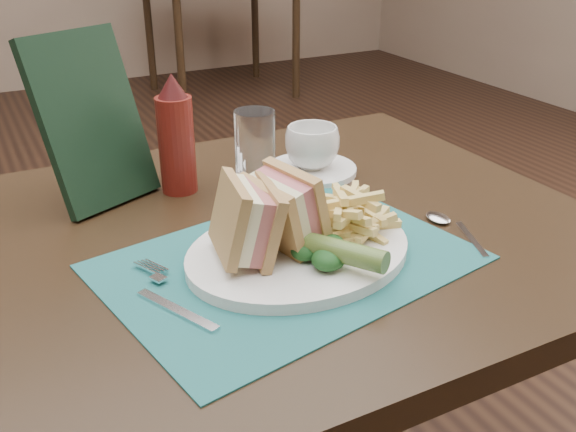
# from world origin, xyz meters

# --- Properties ---
(floor) EXTENTS (7.00, 7.00, 0.00)m
(floor) POSITION_xyz_m (0.00, 0.00, 0.00)
(floor) COLOR black
(floor) RESTS_ON ground
(wall_back) EXTENTS (6.00, 0.00, 6.00)m
(wall_back) POSITION_xyz_m (0.00, 3.50, 0.00)
(wall_back) COLOR gray
(wall_back) RESTS_ON ground
(table_main) EXTENTS (0.90, 0.75, 0.75)m
(table_main) POSITION_xyz_m (0.00, -0.50, 0.38)
(table_main) COLOR black
(table_main) RESTS_ON ground
(table_bg_right) EXTENTS (0.90, 0.75, 0.75)m
(table_bg_right) POSITION_xyz_m (1.23, 2.79, 0.38)
(table_bg_right) COLOR black
(table_bg_right) RESTS_ON ground
(placemat) EXTENTS (0.49, 0.39, 0.00)m
(placemat) POSITION_xyz_m (-0.03, -0.61, 0.75)
(placemat) COLOR #1C5A5A
(placemat) RESTS_ON table_main
(plate) EXTENTS (0.33, 0.28, 0.01)m
(plate) POSITION_xyz_m (-0.01, -0.60, 0.76)
(plate) COLOR white
(plate) RESTS_ON placemat
(sandwich_half_a) EXTENTS (0.09, 0.11, 0.10)m
(sandwich_half_a) POSITION_xyz_m (-0.10, -0.59, 0.82)
(sandwich_half_a) COLOR tan
(sandwich_half_a) RESTS_ON plate
(sandwich_half_b) EXTENTS (0.09, 0.11, 0.10)m
(sandwich_half_b) POSITION_xyz_m (-0.05, -0.59, 0.82)
(sandwich_half_b) COLOR tan
(sandwich_half_b) RESTS_ON plate
(kale_garnish) EXTENTS (0.11, 0.08, 0.03)m
(kale_garnish) POSITION_xyz_m (-0.01, -0.65, 0.78)
(kale_garnish) COLOR #153A19
(kale_garnish) RESTS_ON plate
(pickle_spear) EXTENTS (0.08, 0.12, 0.03)m
(pickle_spear) POSITION_xyz_m (0.00, -0.67, 0.79)
(pickle_spear) COLOR #456024
(pickle_spear) RESTS_ON plate
(fries_pile) EXTENTS (0.18, 0.20, 0.06)m
(fries_pile) POSITION_xyz_m (0.06, -0.59, 0.80)
(fries_pile) COLOR #DFC66F
(fries_pile) RESTS_ON plate
(fork) EXTENTS (0.10, 0.17, 0.01)m
(fork) POSITION_xyz_m (-0.19, -0.62, 0.76)
(fork) COLOR silver
(fork) RESTS_ON placemat
(spoon) EXTENTS (0.08, 0.15, 0.01)m
(spoon) POSITION_xyz_m (0.22, -0.64, 0.76)
(spoon) COLOR silver
(spoon) RESTS_ON table_main
(saucer) EXTENTS (0.18, 0.18, 0.01)m
(saucer) POSITION_xyz_m (0.14, -0.36, 0.76)
(saucer) COLOR white
(saucer) RESTS_ON table_main
(coffee_cup) EXTENTS (0.10, 0.10, 0.07)m
(coffee_cup) POSITION_xyz_m (0.14, -0.36, 0.80)
(coffee_cup) COLOR white
(coffee_cup) RESTS_ON saucer
(drinking_glass) EXTENTS (0.06, 0.06, 0.13)m
(drinking_glass) POSITION_xyz_m (0.03, -0.38, 0.81)
(drinking_glass) COLOR white
(drinking_glass) RESTS_ON table_main
(ketchup_bottle) EXTENTS (0.07, 0.07, 0.19)m
(ketchup_bottle) POSITION_xyz_m (-0.08, -0.33, 0.84)
(ketchup_bottle) COLOR #5C150F
(ketchup_bottle) RESTS_ON table_main
(check_presenter) EXTENTS (0.18, 0.15, 0.25)m
(check_presenter) POSITION_xyz_m (-0.19, -0.30, 0.87)
(check_presenter) COLOR black
(check_presenter) RESTS_ON table_main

